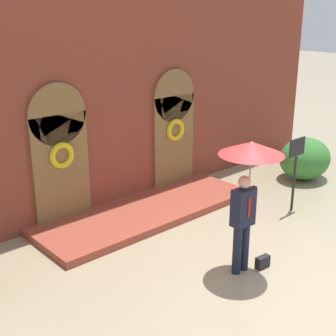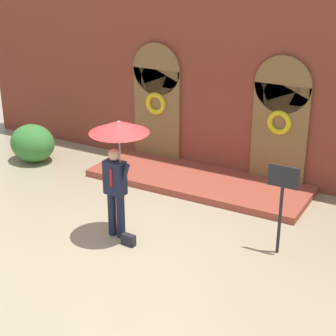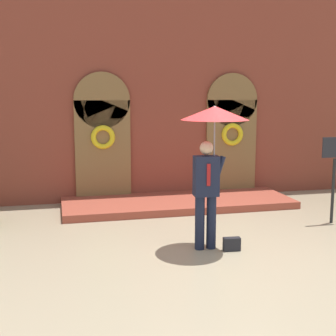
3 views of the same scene
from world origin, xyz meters
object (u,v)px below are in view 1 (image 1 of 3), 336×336
object	(u,v)px
handbag	(263,262)
shrub_right	(305,159)
person_with_umbrella	(249,168)
sign_post	(296,162)

from	to	relation	value
handbag	shrub_right	size ratio (longest dim) A/B	0.19
handbag	person_with_umbrella	bearing A→B (deg)	150.76
person_with_umbrella	handbag	world-z (taller)	person_with_umbrella
person_with_umbrella	sign_post	size ratio (longest dim) A/B	1.37
person_with_umbrella	shrub_right	world-z (taller)	person_with_umbrella
handbag	shrub_right	xyz separation A→B (m)	(4.61, 2.13, 0.46)
shrub_right	sign_post	bearing A→B (deg)	-153.68
person_with_umbrella	shrub_right	xyz separation A→B (m)	(4.90, 1.93, -1.34)
handbag	shrub_right	bearing A→B (deg)	29.74
person_with_umbrella	handbag	size ratio (longest dim) A/B	8.44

